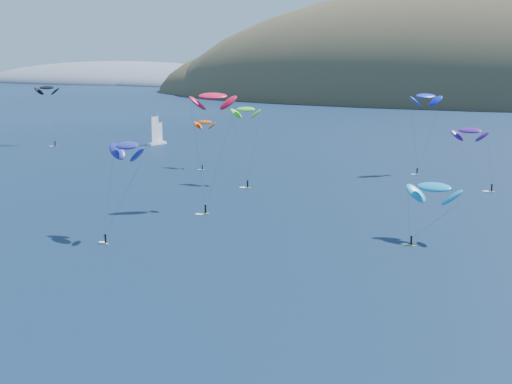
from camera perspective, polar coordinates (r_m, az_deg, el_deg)
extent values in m
ellipsoid|color=#3D3526|center=(652.18, 6.15, 7.26)|extent=(340.00, 240.00, 120.00)
ellipsoid|color=slate|center=(953.43, -10.87, 8.45)|extent=(400.00, 240.00, 60.00)
ellipsoid|color=slate|center=(847.93, -4.41, 8.41)|extent=(240.00, 180.00, 44.00)
cube|color=white|center=(269.37, -7.92, 3.86)|extent=(4.11, 8.44, 0.98)
cylinder|color=white|center=(269.22, -7.90, 5.08)|extent=(0.15, 0.15, 11.42)
cube|color=#A6CA16|center=(207.47, -4.32, 1.78)|extent=(1.28, 0.44, 0.07)
cylinder|color=black|center=(207.35, -4.32, 2.00)|extent=(0.29, 0.29, 1.34)
sphere|color=#8C6047|center=(207.23, -4.32, 2.21)|extent=(0.23, 0.23, 0.23)
ellipsoid|color=#F44600|center=(212.13, -4.12, 5.61)|extent=(7.07, 3.63, 3.84)
cube|color=#A6CA16|center=(178.49, -0.68, 0.34)|extent=(1.63, 0.52, 0.09)
cylinder|color=black|center=(178.30, -0.68, 0.66)|extent=(0.38, 0.38, 1.73)
sphere|color=#8C6047|center=(178.13, -0.68, 0.98)|extent=(0.29, 0.29, 0.29)
ellipsoid|color=#4BE22A|center=(184.94, -0.83, 6.65)|extent=(7.91, 3.87, 4.35)
cube|color=#A6CA16|center=(204.49, 12.75, 1.41)|extent=(1.35, 1.27, 0.08)
cylinder|color=black|center=(204.35, 12.76, 1.66)|extent=(0.34, 0.34, 1.54)
sphere|color=#8C6047|center=(204.22, 12.77, 1.91)|extent=(0.26, 0.26, 0.26)
ellipsoid|color=#0F24CC|center=(204.95, 13.44, 7.48)|extent=(9.89, 9.48, 5.22)
cube|color=#A6CA16|center=(127.63, 12.30, -4.18)|extent=(1.46, 0.73, 0.08)
cylinder|color=black|center=(127.41, 12.32, -3.79)|extent=(0.33, 0.33, 1.50)
sphere|color=#8C6047|center=(127.20, 12.33, -3.41)|extent=(0.25, 0.25, 0.25)
ellipsoid|color=#118FC1|center=(131.24, 14.05, 0.38)|extent=(10.67, 6.82, 5.50)
cube|color=#A6CA16|center=(182.72, 18.32, 0.03)|extent=(1.61, 0.53, 0.09)
cylinder|color=black|center=(182.54, 18.34, 0.34)|extent=(0.37, 0.37, 1.70)
sphere|color=#8C6047|center=(182.37, 18.36, 0.64)|extent=(0.29, 0.29, 0.29)
ellipsoid|color=#441078|center=(188.09, 16.74, 4.74)|extent=(9.07, 4.53, 4.97)
cube|color=#A6CA16|center=(149.58, -4.06, -1.75)|extent=(1.59, 1.38, 0.09)
cylinder|color=black|center=(149.36, -4.07, -1.36)|extent=(0.39, 0.39, 1.76)
sphere|color=#8C6047|center=(149.15, -4.07, -0.98)|extent=(0.29, 0.29, 0.29)
ellipsoid|color=red|center=(153.85, -3.46, 7.67)|extent=(10.38, 9.43, 5.38)
cube|color=#A6CA16|center=(128.62, -11.94, -4.05)|extent=(1.46, 0.92, 0.08)
cylinder|color=black|center=(128.39, -11.95, -3.66)|extent=(0.33, 0.33, 1.51)
sphere|color=#8C6047|center=(128.18, -11.97, -3.28)|extent=(0.25, 0.25, 0.25)
ellipsoid|color=navy|center=(131.43, -10.29, 3.68)|extent=(9.95, 7.34, 5.04)
cube|color=#A6CA16|center=(271.68, -15.77, 3.55)|extent=(1.72, 1.03, 0.09)
cylinder|color=black|center=(271.56, -15.78, 3.76)|extent=(0.39, 0.39, 1.77)
sphere|color=#8C6047|center=(271.44, -15.79, 3.98)|extent=(0.30, 0.30, 0.30)
ellipsoid|color=black|center=(277.96, -16.39, 8.02)|extent=(9.67, 6.91, 4.91)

